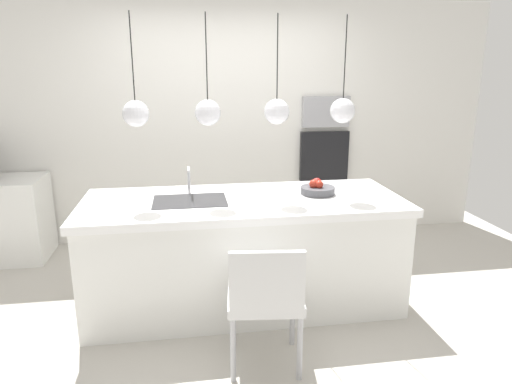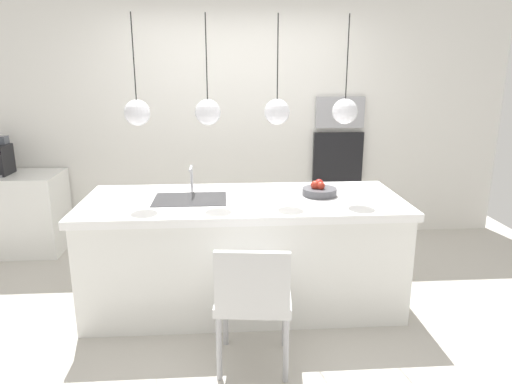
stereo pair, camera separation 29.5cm
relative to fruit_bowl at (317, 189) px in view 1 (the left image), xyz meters
name	(u,v)px [view 1 (the left image)]	position (x,y,z in m)	size (l,w,h in m)	color
floor	(244,301)	(-0.61, -0.05, -0.93)	(6.60, 6.60, 0.00)	#BCB7AD
back_wall	(224,122)	(-0.61, 1.60, 0.37)	(6.00, 0.10, 2.60)	silver
kitchen_island	(244,251)	(-0.61, -0.05, -0.48)	(2.49, 0.99, 0.89)	white
sink_basin	(190,201)	(-1.02, -0.05, -0.05)	(0.56, 0.40, 0.02)	#2D2D30
faucet	(189,177)	(-1.02, 0.17, 0.10)	(0.02, 0.17, 0.22)	silver
fruit_bowl	(317,189)	(0.00, 0.00, 0.00)	(0.27, 0.27, 0.13)	#4C4C51
microwave	(326,112)	(0.53, 1.53, 0.48)	(0.54, 0.08, 0.34)	#9E9EA3
oven	(324,156)	(0.53, 1.53, -0.02)	(0.56, 0.08, 0.56)	black
chair_near	(265,296)	(-0.59, -0.93, -0.43)	(0.51, 0.49, 0.86)	silver
pendant_light_left	(136,113)	(-1.38, -0.05, 0.63)	(0.19, 0.19, 0.79)	silver
pendant_light_center_left	(208,112)	(-0.87, -0.05, 0.63)	(0.19, 0.19, 0.79)	silver
pendant_light_center_right	(277,111)	(-0.35, -0.05, 0.63)	(0.19, 0.19, 0.79)	silver
pendant_light_right	(343,110)	(0.16, -0.05, 0.63)	(0.19, 0.19, 0.79)	silver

